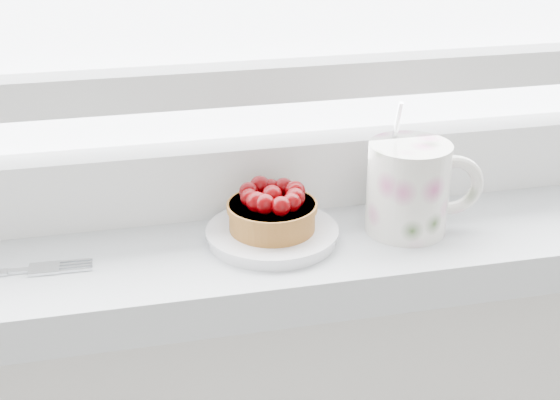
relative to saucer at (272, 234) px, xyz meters
name	(u,v)px	position (x,y,z in m)	size (l,w,h in m)	color
saucer	(272,234)	(0.00, 0.00, 0.00)	(0.12, 0.12, 0.01)	white
raspberry_tart	(272,209)	(0.00, 0.00, 0.03)	(0.08, 0.08, 0.04)	brown
floral_mug	(411,186)	(0.13, -0.01, 0.04)	(0.12, 0.09, 0.13)	silver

